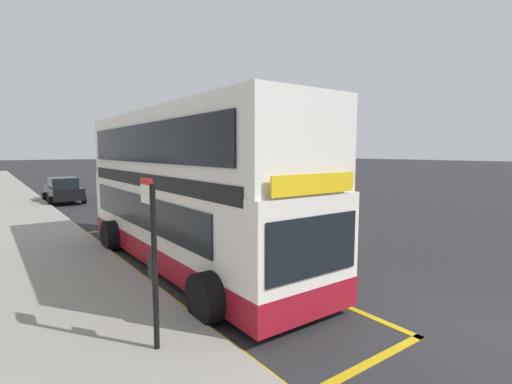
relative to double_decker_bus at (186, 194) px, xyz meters
name	(u,v)px	position (x,y,z in m)	size (l,w,h in m)	color
ground_plane	(86,189)	(2.46, 24.87, -2.06)	(260.00, 260.00, 0.00)	#28282B
double_decker_bus	(186,194)	(0.00, 0.00, 0.00)	(3.21, 10.40, 4.40)	white
bus_bay_markings	(188,265)	(-0.04, -0.11, -2.06)	(3.01, 12.81, 0.01)	gold
bus_stop_sign	(152,250)	(-2.60, -4.22, -0.32)	(0.09, 0.51, 2.72)	black
parked_car_maroon_across	(188,192)	(5.31, 10.85, -1.26)	(2.09, 4.20, 1.62)	maroon
parked_car_black_ahead	(63,190)	(-0.59, 16.72, -1.26)	(2.09, 4.20, 1.62)	black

